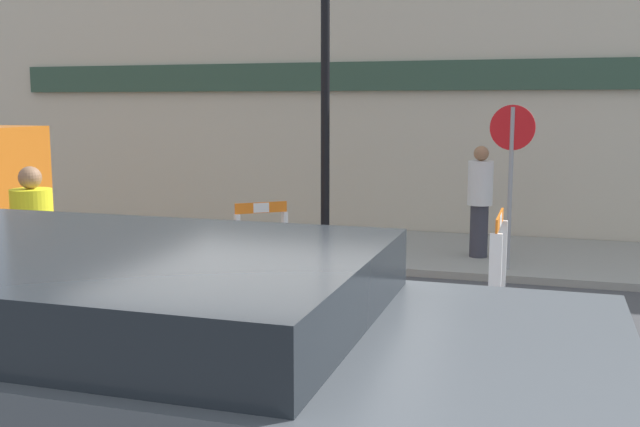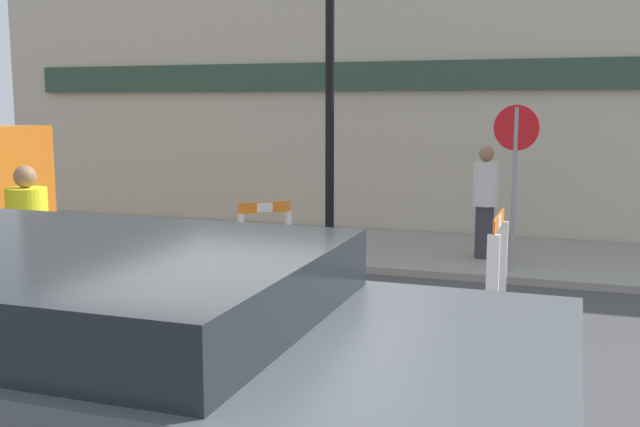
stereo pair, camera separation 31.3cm
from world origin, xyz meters
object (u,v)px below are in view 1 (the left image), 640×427
Objects in this scene: streetlamp_post at (325,20)px; person_worker at (34,256)px; stop_sign at (511,160)px; person_pedestrian at (480,198)px; parked_car_1 at (95,419)px.

streetlamp_post reaches higher than person_worker.
streetlamp_post is 2.40× the size of stop_sign.
stop_sign is at bearing 134.45° from person_pedestrian.
person_worker is at bearing 131.43° from parked_car_1.
stop_sign is 7.74m from parked_car_1.
streetlamp_post is 8.33m from parked_car_1.
streetlamp_post is at bearing 99.54° from parked_car_1.
parked_car_1 is at bearing 89.20° from stop_sign.
person_pedestrian is 0.37× the size of parked_car_1.
person_pedestrian is at bearing 2.27° from person_worker.
streetlamp_post is at bearing 25.37° from person_pedestrian.
person_worker is at bearing -105.07° from streetlamp_post.
streetlamp_post is at bearing 4.42° from stop_sign.
streetlamp_post reaches higher than person_pedestrian.
parked_car_1 is at bearing 96.32° from person_pedestrian.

